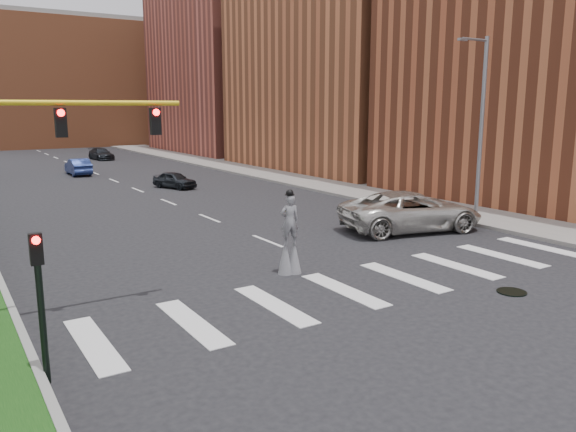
{
  "coord_description": "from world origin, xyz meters",
  "views": [
    {
      "loc": [
        -11.85,
        -12.4,
        5.69
      ],
      "look_at": [
        -0.88,
        4.95,
        1.7
      ],
      "focal_mm": 35.0,
      "sensor_mm": 36.0,
      "label": 1
    }
  ],
  "objects": [
    {
      "name": "building_far",
      "position": [
        22.0,
        54.0,
        10.0
      ],
      "size": [
        16.0,
        22.0,
        20.0
      ],
      "primitive_type": "cube",
      "color": "#A24A3C",
      "rests_on": "ground"
    },
    {
      "name": "sidewalk_right",
      "position": [
        12.5,
        25.0,
        0.09
      ],
      "size": [
        5.0,
        90.0,
        0.18
      ],
      "primitive_type": "cube",
      "color": "slate",
      "rests_on": "ground"
    },
    {
      "name": "building_mid",
      "position": [
        22.0,
        30.0,
        12.0
      ],
      "size": [
        16.0,
        22.0,
        24.0
      ],
      "primitive_type": "cube",
      "color": "#AB5B35",
      "rests_on": "ground"
    },
    {
      "name": "car_near",
      "position": [
        2.52,
        25.45,
        0.59
      ],
      "size": [
        2.6,
        3.75,
        1.18
      ],
      "primitive_type": "imported",
      "rotation": [
        0.0,
        0.0,
        0.38
      ],
      "color": "black",
      "rests_on": "ground"
    },
    {
      "name": "manhole",
      "position": [
        3.0,
        -2.0,
        0.02
      ],
      "size": [
        0.9,
        0.9,
        0.04
      ],
      "primitive_type": "cylinder",
      "color": "black",
      "rests_on": "ground"
    },
    {
      "name": "car_far",
      "position": [
        3.81,
        50.84,
        0.63
      ],
      "size": [
        2.16,
        4.47,
        1.25
      ],
      "primitive_type": "imported",
      "rotation": [
        0.0,
        0.0,
        0.1
      ],
      "color": "black",
      "rests_on": "ground"
    },
    {
      "name": "streetlight",
      "position": [
        10.9,
        6.0,
        4.9
      ],
      "size": [
        2.05,
        0.2,
        9.0
      ],
      "color": "slate",
      "rests_on": "ground"
    },
    {
      "name": "building_backdrop",
      "position": [
        6.0,
        78.0,
        9.0
      ],
      "size": [
        26.0,
        14.0,
        18.0
      ],
      "primitive_type": "cube",
      "color": "#AB5B35",
      "rests_on": "ground"
    },
    {
      "name": "traffic_signal",
      "position": [
        -9.78,
        3.0,
        4.15
      ],
      "size": [
        5.3,
        0.23,
        6.2
      ],
      "color": "black",
      "rests_on": "ground"
    },
    {
      "name": "stilt_performer",
      "position": [
        -1.76,
        3.45,
        1.17
      ],
      "size": [
        0.83,
        0.6,
        2.96
      ],
      "rotation": [
        0.0,
        0.0,
        2.9
      ],
      "color": "#382316",
      "rests_on": "ground"
    },
    {
      "name": "car_mid",
      "position": [
        -1.48,
        37.46,
        0.7
      ],
      "size": [
        1.49,
        4.26,
        1.4
      ],
      "primitive_type": "imported",
      "rotation": [
        0.0,
        0.0,
        3.14
      ],
      "color": "navy",
      "rests_on": "ground"
    },
    {
      "name": "secondary_signal",
      "position": [
        -10.3,
        -0.5,
        1.95
      ],
      "size": [
        0.25,
        0.21,
        3.23
      ],
      "color": "black",
      "rests_on": "ground"
    },
    {
      "name": "suv_crossing",
      "position": [
        6.75,
        6.25,
        0.93
      ],
      "size": [
        7.2,
        4.56,
        1.85
      ],
      "primitive_type": "imported",
      "rotation": [
        0.0,
        0.0,
        1.33
      ],
      "color": "beige",
      "rests_on": "ground"
    },
    {
      "name": "ground_plane",
      "position": [
        0.0,
        0.0,
        0.0
      ],
      "size": [
        160.0,
        160.0,
        0.0
      ],
      "primitive_type": "plane",
      "color": "black",
      "rests_on": "ground"
    }
  ]
}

